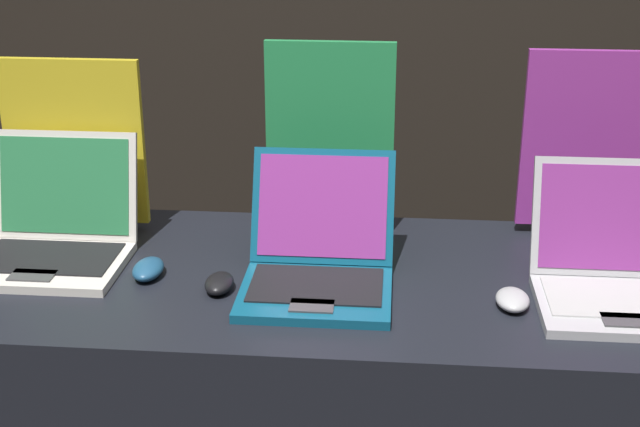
{
  "coord_description": "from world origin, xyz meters",
  "views": [
    {
      "loc": [
        0.17,
        -1.46,
        1.86
      ],
      "look_at": [
        0.01,
        0.37,
        1.14
      ],
      "focal_mm": 50.0,
      "sensor_mm": 36.0,
      "label": 1
    }
  ],
  "objects_px": {
    "mouse_middle": "(219,283)",
    "laptop_middle": "(318,258)",
    "mouse_front": "(148,269)",
    "promo_stand_front": "(75,150)",
    "mouse_back": "(513,300)",
    "promo_stand_back": "(588,149)",
    "promo_stand_middle": "(330,143)",
    "laptop_back": "(612,271)",
    "laptop_front": "(54,233)"
  },
  "relations": [
    {
      "from": "mouse_front",
      "to": "promo_stand_middle",
      "type": "bearing_deg",
      "value": 38.85
    },
    {
      "from": "laptop_back",
      "to": "promo_stand_back",
      "type": "height_order",
      "value": "promo_stand_back"
    },
    {
      "from": "promo_stand_front",
      "to": "promo_stand_middle",
      "type": "bearing_deg",
      "value": 3.99
    },
    {
      "from": "promo_stand_front",
      "to": "laptop_back",
      "type": "height_order",
      "value": "promo_stand_front"
    },
    {
      "from": "promo_stand_middle",
      "to": "laptop_back",
      "type": "height_order",
      "value": "promo_stand_middle"
    },
    {
      "from": "mouse_middle",
      "to": "laptop_back",
      "type": "distance_m",
      "value": 0.85
    },
    {
      "from": "laptop_front",
      "to": "promo_stand_back",
      "type": "distance_m",
      "value": 1.3
    },
    {
      "from": "laptop_middle",
      "to": "mouse_back",
      "type": "relative_size",
      "value": 3.69
    },
    {
      "from": "mouse_front",
      "to": "mouse_middle",
      "type": "xyz_separation_m",
      "value": [
        0.17,
        -0.06,
        -0.0
      ]
    },
    {
      "from": "mouse_middle",
      "to": "laptop_back",
      "type": "relative_size",
      "value": 0.29
    },
    {
      "from": "promo_stand_back",
      "to": "mouse_front",
      "type": "bearing_deg",
      "value": -161.17
    },
    {
      "from": "laptop_middle",
      "to": "promo_stand_back",
      "type": "height_order",
      "value": "promo_stand_back"
    },
    {
      "from": "promo_stand_front",
      "to": "laptop_middle",
      "type": "bearing_deg",
      "value": -23.04
    },
    {
      "from": "mouse_front",
      "to": "mouse_back",
      "type": "distance_m",
      "value": 0.81
    },
    {
      "from": "promo_stand_middle",
      "to": "mouse_back",
      "type": "distance_m",
      "value": 0.61
    },
    {
      "from": "mouse_back",
      "to": "promo_stand_back",
      "type": "relative_size",
      "value": 0.22
    },
    {
      "from": "promo_stand_front",
      "to": "mouse_middle",
      "type": "height_order",
      "value": "promo_stand_front"
    },
    {
      "from": "laptop_front",
      "to": "mouse_front",
      "type": "relative_size",
      "value": 3.14
    },
    {
      "from": "promo_stand_middle",
      "to": "mouse_front",
      "type": "bearing_deg",
      "value": -141.15
    },
    {
      "from": "mouse_front",
      "to": "promo_stand_middle",
      "type": "distance_m",
      "value": 0.54
    },
    {
      "from": "laptop_front",
      "to": "mouse_front",
      "type": "bearing_deg",
      "value": -18.27
    },
    {
      "from": "mouse_front",
      "to": "laptop_front",
      "type": "bearing_deg",
      "value": 161.73
    },
    {
      "from": "laptop_middle",
      "to": "mouse_middle",
      "type": "bearing_deg",
      "value": -165.27
    },
    {
      "from": "mouse_middle",
      "to": "laptop_middle",
      "type": "bearing_deg",
      "value": 14.73
    },
    {
      "from": "laptop_middle",
      "to": "laptop_back",
      "type": "bearing_deg",
      "value": -1.31
    },
    {
      "from": "mouse_middle",
      "to": "promo_stand_back",
      "type": "distance_m",
      "value": 0.96
    },
    {
      "from": "mouse_front",
      "to": "promo_stand_front",
      "type": "xyz_separation_m",
      "value": [
        -0.25,
        0.27,
        0.19
      ]
    },
    {
      "from": "laptop_middle",
      "to": "mouse_middle",
      "type": "distance_m",
      "value": 0.22
    },
    {
      "from": "mouse_back",
      "to": "promo_stand_back",
      "type": "height_order",
      "value": "promo_stand_back"
    },
    {
      "from": "laptop_middle",
      "to": "mouse_back",
      "type": "xyz_separation_m",
      "value": [
        0.42,
        -0.08,
        -0.04
      ]
    },
    {
      "from": "laptop_front",
      "to": "laptop_back",
      "type": "bearing_deg",
      "value": -4.36
    },
    {
      "from": "laptop_front",
      "to": "promo_stand_middle",
      "type": "xyz_separation_m",
      "value": [
        0.63,
        0.23,
        0.17
      ]
    },
    {
      "from": "mouse_front",
      "to": "mouse_middle",
      "type": "distance_m",
      "value": 0.18
    },
    {
      "from": "promo_stand_back",
      "to": "promo_stand_middle",
      "type": "bearing_deg",
      "value": -176.81
    },
    {
      "from": "laptop_front",
      "to": "laptop_middle",
      "type": "bearing_deg",
      "value": -7.38
    },
    {
      "from": "mouse_middle",
      "to": "promo_stand_back",
      "type": "height_order",
      "value": "promo_stand_back"
    },
    {
      "from": "mouse_front",
      "to": "promo_stand_middle",
      "type": "height_order",
      "value": "promo_stand_middle"
    },
    {
      "from": "promo_stand_middle",
      "to": "mouse_back",
      "type": "bearing_deg",
      "value": -43.04
    },
    {
      "from": "laptop_front",
      "to": "laptop_middle",
      "type": "distance_m",
      "value": 0.64
    },
    {
      "from": "promo_stand_front",
      "to": "laptop_middle",
      "type": "distance_m",
      "value": 0.7
    },
    {
      "from": "mouse_middle",
      "to": "laptop_front",
      "type": "bearing_deg",
      "value": 161.79
    },
    {
      "from": "promo_stand_middle",
      "to": "promo_stand_front",
      "type": "bearing_deg",
      "value": -176.01
    },
    {
      "from": "promo_stand_front",
      "to": "laptop_middle",
      "type": "height_order",
      "value": "promo_stand_front"
    },
    {
      "from": "laptop_middle",
      "to": "mouse_front",
      "type": "bearing_deg",
      "value": 179.85
    },
    {
      "from": "laptop_front",
      "to": "mouse_middle",
      "type": "distance_m",
      "value": 0.44
    },
    {
      "from": "mouse_back",
      "to": "mouse_front",
      "type": "bearing_deg",
      "value": 174.44
    },
    {
      "from": "laptop_middle",
      "to": "laptop_back",
      "type": "relative_size",
      "value": 1.11
    },
    {
      "from": "promo_stand_middle",
      "to": "promo_stand_back",
      "type": "xyz_separation_m",
      "value": [
        0.63,
        0.04,
        -0.01
      ]
    },
    {
      "from": "laptop_back",
      "to": "mouse_back",
      "type": "height_order",
      "value": "laptop_back"
    },
    {
      "from": "promo_stand_middle",
      "to": "mouse_back",
      "type": "relative_size",
      "value": 4.68
    }
  ]
}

